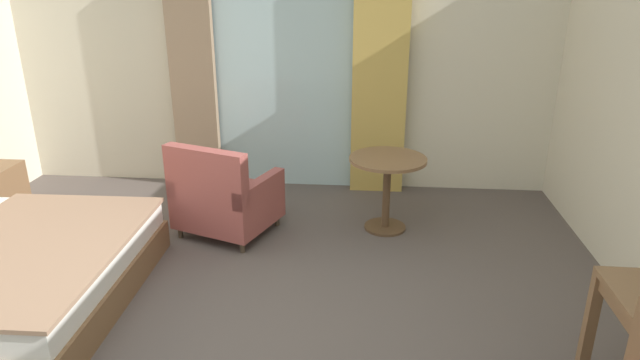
# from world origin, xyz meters

# --- Properties ---
(ground) EXTENTS (6.41, 6.58, 0.10)m
(ground) POSITION_xyz_m (0.00, 0.00, -0.05)
(ground) COLOR #564C47
(wall_back) EXTENTS (6.01, 0.12, 2.70)m
(wall_back) POSITION_xyz_m (0.00, 3.03, 1.35)
(wall_back) COLOR beige
(wall_back) RESTS_ON ground
(balcony_glass_door) EXTENTS (1.53, 0.02, 2.37)m
(balcony_glass_door) POSITION_xyz_m (0.07, 2.95, 1.19)
(balcony_glass_door) COLOR silver
(balcony_glass_door) RESTS_ON ground
(curtain_panel_left) EXTENTS (0.48, 0.10, 2.49)m
(curtain_panel_left) POSITION_xyz_m (-0.91, 2.85, 1.24)
(curtain_panel_left) COLOR #897056
(curtain_panel_left) RESTS_ON ground
(curtain_panel_right) EXTENTS (0.57, 0.10, 2.49)m
(curtain_panel_right) POSITION_xyz_m (1.06, 2.85, 1.24)
(curtain_panel_right) COLOR tan
(curtain_panel_right) RESTS_ON ground
(armchair_by_window) EXTENTS (0.98, 0.95, 0.88)m
(armchair_by_window) POSITION_xyz_m (-0.32, 1.62, 0.35)
(armchair_by_window) COLOR #9E4C47
(armchair_by_window) RESTS_ON ground
(round_cafe_table) EXTENTS (0.70, 0.70, 0.70)m
(round_cafe_table) POSITION_xyz_m (1.14, 1.87, 0.52)
(round_cafe_table) COLOR brown
(round_cafe_table) RESTS_ON ground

